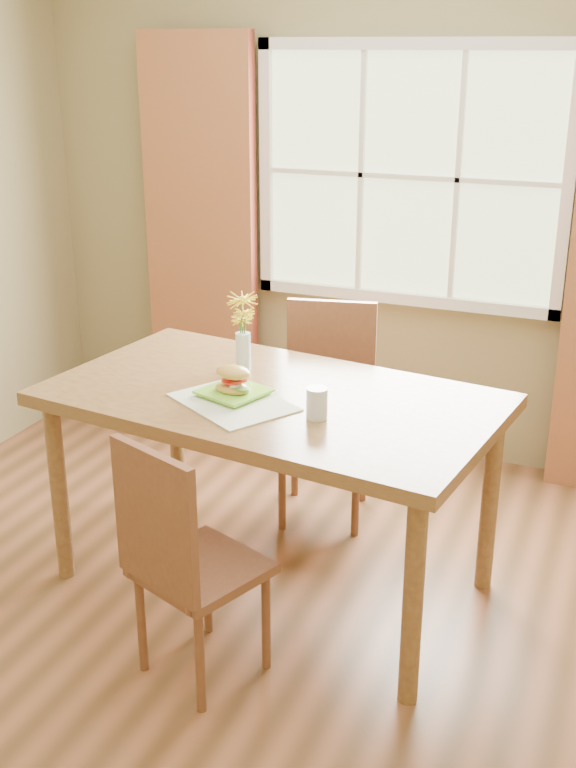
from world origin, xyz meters
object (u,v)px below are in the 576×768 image
Objects in this scene: dining_table at (272,414)px; chair_far at (328,400)px; water_glass at (317,404)px; flower_vase at (243,324)px; chair_near at (183,555)px; croissant_sandwich at (233,380)px.

chair_far reaches higher than dining_table.
water_glass is 0.36× the size of flower_vase.
dining_table is 0.74m from chair_far.
flower_vase reaches higher than chair_near.
dining_table is 0.33m from water_glass.
croissant_sandwich is (-0.09, 0.60, 0.41)m from chair_near.
dining_table is 1.99× the size of chair_near.
flower_vase is (-0.10, 0.31, 0.12)m from croissant_sandwich.
croissant_sandwich reaches higher than dining_table.
flower_vase reaches higher than water_glass.
chair_far is 0.98m from water_glass.
dining_table is 0.22m from croissant_sandwich.
dining_table is at bearing 46.80° from croissant_sandwich.
chair_near is at bearing -117.87° from water_glass.
chair_far reaches higher than croissant_sandwich.
croissant_sandwich is (-0.10, -0.80, 0.37)m from chair_far.
chair_near is 7.97× the size of water_glass.
chair_far is at bearing 107.23° from water_glass.
croissant_sandwich is at bearing -133.68° from dining_table.
chair_far is 0.73m from flower_vase.
dining_table is at bearing -100.57° from chair_far.
water_glass is 0.62m from flower_vase.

